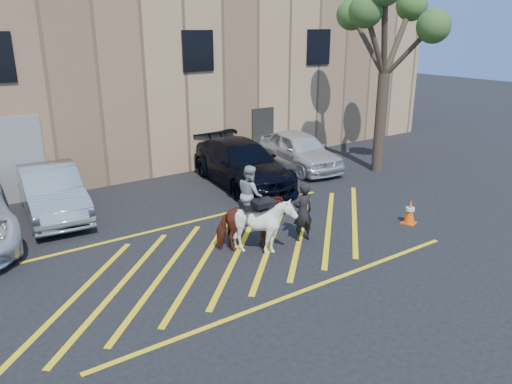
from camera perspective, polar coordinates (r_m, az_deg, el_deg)
ground at (r=13.13m, az=-2.77°, el=-6.35°), size 90.00×90.00×0.00m
car_silver_sedan at (r=16.27m, az=-22.34°, el=0.06°), size 1.99×4.68×1.50m
car_blue_suv at (r=18.04m, az=-1.63°, el=3.30°), size 2.88×5.61×1.56m
car_white_suv at (r=20.18m, az=4.95°, el=4.80°), size 2.32×4.59×1.50m
handler at (r=13.31m, az=5.38°, el=-2.28°), size 0.63×0.45×1.61m
warehouse at (r=23.05m, az=-19.56°, el=12.87°), size 32.42×10.20×7.30m
hatching_zone at (r=12.89m, az=-2.05°, el=-6.78°), size 12.60×5.12×0.01m
mounted_bay at (r=12.66m, az=-0.66°, el=-2.81°), size 1.85×1.23×2.25m
saddled_white at (r=12.52m, az=0.83°, el=-3.78°), size 1.34×1.48×1.51m
traffic_cone at (r=15.19m, az=17.19°, el=-2.15°), size 0.48×0.48×0.73m
tree at (r=19.78m, az=14.89°, el=18.46°), size 3.99×4.37×7.31m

